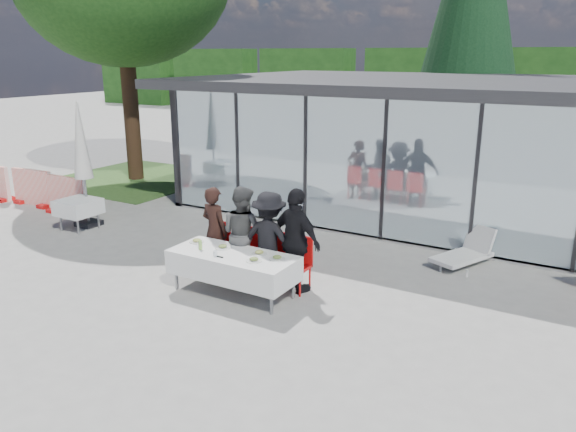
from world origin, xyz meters
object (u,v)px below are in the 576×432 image
Objects in this scene: plate_extra at (254,260)px; diner_chair_b at (246,250)px; folded_eyeglasses at (220,257)px; spare_table_left at (78,207)px; diner_a at (215,230)px; diner_c at (269,239)px; diner_b at (243,233)px; plate_b at (223,247)px; plate_a at (197,241)px; plate_c at (259,253)px; diner_chair_c at (272,255)px; plate_d at (277,258)px; lounger at (467,252)px; dining_table at (233,265)px; diner_chair_a at (218,244)px; juice_bottle at (200,245)px; diner_chair_d at (299,261)px; diner_d at (296,241)px; market_umbrella at (81,148)px.

diner_chair_b is at bearing 131.43° from plate_extra.
spare_table_left is (-5.29, 1.45, -0.20)m from folded_eyeglasses.
diner_c is (1.22, 0.00, 0.03)m from diner_a.
plate_b is (-0.06, -0.53, -0.11)m from diner_b.
plate_c is (1.34, 0.05, 0.00)m from plate_a.
diner_chair_b is at bearing 180.00° from diner_chair_c.
lounger is (2.36, 3.41, -0.52)m from plate_d.
plate_b is 1.92× the size of folded_eyeglasses.
dining_table is 2.32× the size of diner_chair_a.
diner_chair_b is 0.67m from plate_b.
diner_c is at bearing 22.17° from plate_a.
folded_eyeglasses is (0.81, -0.93, -0.09)m from diner_a.
plate_d is 1.00× the size of plate_extra.
spare_table_left is at bearing 170.37° from plate_c.
plate_d is 1.92× the size of folded_eyeglasses.
spare_table_left is at bearing 164.69° from juice_bottle.
spare_table_left is (-4.45, 1.03, -0.22)m from plate_a.
diner_chair_a is at bearing 180.00° from diner_chair_c.
plate_c is at bearing 108.31° from plate_extra.
folded_eyeglasses is (0.23, -0.39, -0.02)m from plate_b.
plate_c is at bearing -80.84° from diner_chair_c.
dining_table is 8.40× the size of plate_b.
diner_chair_d is 3.62× the size of plate_extra.
plate_extra is at bearing -11.05° from plate_a.
plate_b is (-0.64, -0.53, -0.10)m from diner_c.
juice_bottle reaches higher than spare_table_left.
diner_b is 1.13m from diner_d.
diner_chair_a is at bearing -9.40° from market_umbrella.
plate_c is 0.68m from folded_eyeglasses.
plate_c is (0.66, -0.55, 0.24)m from diner_chair_b.
diner_chair_d reaches higher than folded_eyeglasses.
plate_extra is at bearing -48.57° from diner_chair_b.
diner_chair_c is (1.22, 0.09, -0.31)m from diner_a.
dining_table is 8.40× the size of plate_d.
diner_a is 10.24× the size of juice_bottle.
folded_eyeglasses is (-0.97, -1.01, 0.22)m from diner_chair_d.
market_umbrella is at bearing -13.43° from diner_c.
diner_b reaches higher than juice_bottle.
diner_chair_a is at bearing -5.53° from spare_table_left.
market_umbrella is at bearing 170.60° from diner_chair_a.
diner_a is 1.15× the size of lounger.
diner_a is 1.63m from plate_extra.
lounger is (2.28, 2.89, -0.68)m from diner_d.
plate_d is (1.73, -0.01, 0.00)m from plate_a.
diner_chair_a is at bearing 140.14° from dining_table.
diner_c reaches higher than diner_chair_a.
plate_c is 1.00× the size of plate_d.
juice_bottle is at bearing -135.76° from lounger.
diner_chair_a is 0.33× the size of market_umbrella.
plate_d is (1.06, -0.60, 0.24)m from diner_chair_b.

